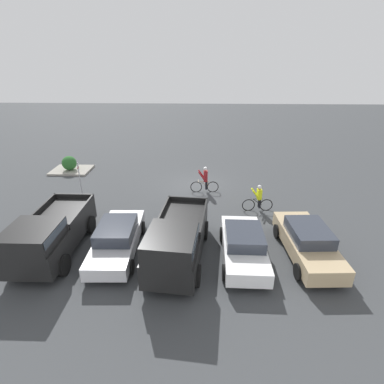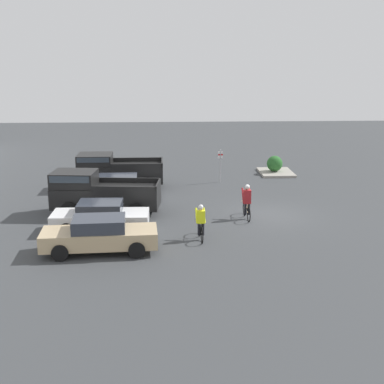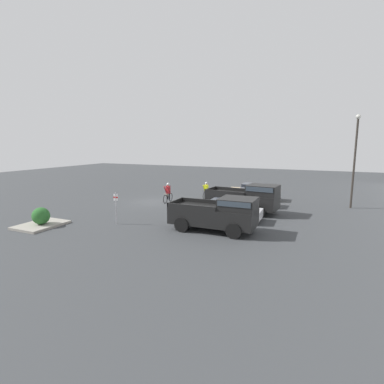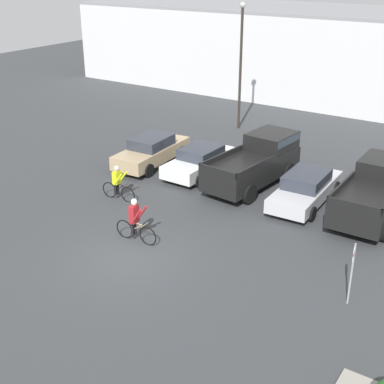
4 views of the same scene
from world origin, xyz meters
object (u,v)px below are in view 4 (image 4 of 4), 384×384
at_px(cyclist_1, 118,183).
at_px(pickup_truck_0, 257,160).
at_px(fire_lane_sign, 352,268).
at_px(sedan_1, 201,160).
at_px(cyclist_0, 135,220).
at_px(sedan_0, 152,151).
at_px(lamppost, 241,58).
at_px(pickup_truck_1, 375,190).
at_px(sedan_2, 306,188).

bearing_deg(cyclist_1, pickup_truck_0, 49.70).
distance_m(pickup_truck_0, fire_lane_sign, 9.71).
relative_size(sedan_1, cyclist_0, 2.42).
bearing_deg(fire_lane_sign, sedan_1, 145.73).
xyz_separation_m(sedan_0, cyclist_1, (1.42, -4.28, 0.03)).
bearing_deg(lamppost, sedan_1, -74.16).
height_order(pickup_truck_1, cyclist_0, pickup_truck_1).
distance_m(sedan_0, cyclist_0, 8.10).
xyz_separation_m(pickup_truck_0, fire_lane_sign, (6.77, -6.97, 0.13)).
xyz_separation_m(sedan_2, fire_lane_sign, (4.01, -6.21, 0.59)).
relative_size(sedan_1, cyclist_1, 2.53).
bearing_deg(pickup_truck_0, sedan_1, -171.62).
height_order(sedan_0, pickup_truck_0, pickup_truck_0).
bearing_deg(pickup_truck_1, sedan_1, -179.56).
relative_size(sedan_1, pickup_truck_0, 0.80).
height_order(sedan_0, sedan_2, sedan_0).
height_order(pickup_truck_0, fire_lane_sign, pickup_truck_0).
bearing_deg(sedan_2, lamppost, 133.83).
relative_size(pickup_truck_0, sedan_2, 1.15).
xyz_separation_m(cyclist_1, lamppost, (-0.83, 12.36, 3.55)).
bearing_deg(sedan_0, sedan_1, 5.83).
height_order(sedan_2, pickup_truck_1, pickup_truck_1).
bearing_deg(cyclist_1, cyclist_0, -39.65).
height_order(sedan_1, sedan_2, sedan_2).
bearing_deg(cyclist_0, pickup_truck_1, 46.52).
xyz_separation_m(cyclist_1, fire_lane_sign, (10.99, -1.98, 0.50)).
bearing_deg(cyclist_0, sedan_1, 103.04).
height_order(cyclist_0, cyclist_1, cyclist_0).
relative_size(sedan_1, sedan_2, 0.92).
bearing_deg(cyclist_1, sedan_1, 73.12).
relative_size(pickup_truck_1, cyclist_0, 2.80).
bearing_deg(pickup_truck_1, sedan_0, -178.21).
bearing_deg(pickup_truck_0, lamppost, 124.39).
bearing_deg(lamppost, pickup_truck_0, -55.61).
height_order(pickup_truck_1, cyclist_1, pickup_truck_1).
relative_size(sedan_1, pickup_truck_1, 0.86).
relative_size(cyclist_0, cyclist_1, 1.05).
distance_m(sedan_0, fire_lane_sign, 13.91).
xyz_separation_m(sedan_0, cyclist_0, (4.44, -6.78, 0.11)).
bearing_deg(sedan_1, lamppost, 105.84).
height_order(cyclist_1, fire_lane_sign, fire_lane_sign).
xyz_separation_m(pickup_truck_1, cyclist_0, (-6.76, -7.13, -0.26)).
bearing_deg(cyclist_0, sedan_2, 59.49).
bearing_deg(sedan_0, fire_lane_sign, -26.78).
height_order(sedan_1, pickup_truck_1, pickup_truck_1).
xyz_separation_m(pickup_truck_0, pickup_truck_1, (5.56, -0.35, -0.03)).
height_order(sedan_1, lamppost, lamppost).
relative_size(pickup_truck_0, fire_lane_sign, 2.64).
relative_size(pickup_truck_0, cyclist_1, 3.16).
xyz_separation_m(sedan_1, lamppost, (-2.21, 7.80, 3.63)).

